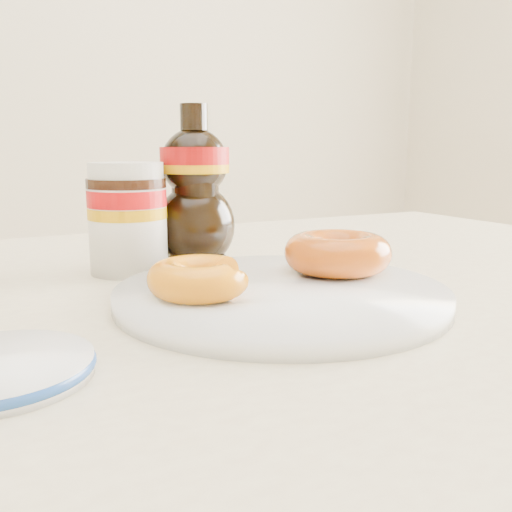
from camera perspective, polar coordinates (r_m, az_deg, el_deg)
name	(u,v)px	position (r m, az deg, el deg)	size (l,w,h in m)	color
dining_table	(196,374)	(0.59, -6.04, -11.62)	(1.40, 0.90, 0.75)	beige
plate	(281,294)	(0.52, 2.52, -3.80)	(0.30, 0.30, 0.02)	white
donut_bitten	(199,278)	(0.49, -5.74, -2.21)	(0.09, 0.09, 0.03)	orange
donut_whole	(337,253)	(0.59, 8.15, 0.33)	(0.11, 0.11, 0.04)	#AD540B
nutella_jar	(128,214)	(0.66, -12.72, 4.15)	(0.09, 0.09, 0.12)	white
syrup_bottle	(195,185)	(0.69, -6.10, 7.04)	(0.10, 0.08, 0.19)	black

